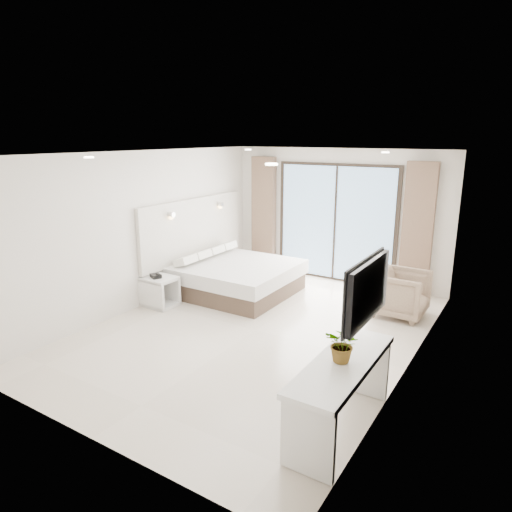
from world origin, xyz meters
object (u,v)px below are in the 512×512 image
at_px(console_desk, 342,380).
at_px(nightstand, 160,291).
at_px(armchair, 401,291).
at_px(bed, 236,277).

bearing_deg(console_desk, nightstand, 158.06).
distance_m(console_desk, armchair, 3.46).
bearing_deg(armchair, nightstand, 116.70).
height_order(nightstand, console_desk, console_desk).
relative_size(bed, armchair, 2.45).
bearing_deg(bed, armchair, 9.62).
relative_size(console_desk, armchair, 2.01).
bearing_deg(console_desk, bed, 138.45).
distance_m(bed, console_desk, 4.43).
bearing_deg(bed, console_desk, -41.55).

